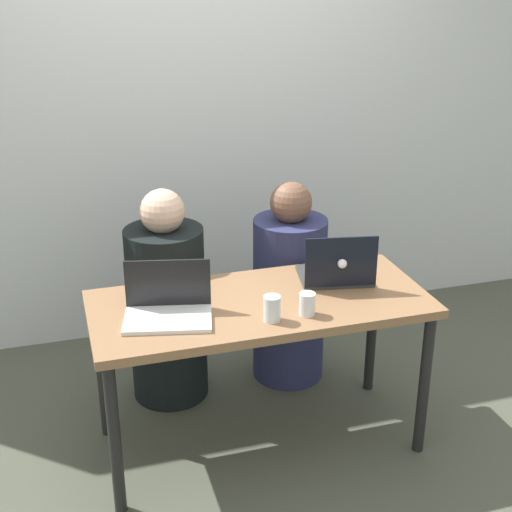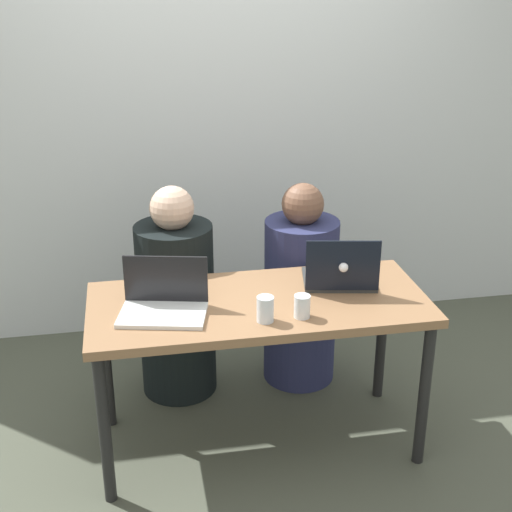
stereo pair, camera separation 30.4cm
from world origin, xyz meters
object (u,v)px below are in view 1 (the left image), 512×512
laptop_back_right (337,271)px  laptop_front_left (168,306)px  water_glass_center (272,310)px  person_on_left (167,307)px  person_on_right (289,293)px  water_glass_right (307,305)px

laptop_back_right → laptop_front_left: bearing=19.1°
water_glass_center → laptop_back_right: bearing=34.3°
laptop_front_left → person_on_left: bearing=94.3°
person_on_left → person_on_right: person_on_left is taller
laptop_front_left → water_glass_center: (0.40, -0.15, -0.00)m
laptop_back_right → water_glass_center: bearing=44.9°
person_on_left → water_glass_right: size_ratio=11.47×
person_on_left → water_glass_right: bearing=118.4°
water_glass_right → person_on_right: bearing=76.2°
laptop_front_left → person_on_right: bearing=51.0°
water_glass_right → water_glass_center: bearing=-177.1°
person_on_right → laptop_back_right: person_on_right is taller
water_glass_center → water_glass_right: bearing=2.9°
person_on_left → water_glass_right: (0.47, -0.71, 0.29)m
person_on_left → person_on_right: bearing=175.3°
person_on_left → water_glass_right: 0.90m
water_glass_center → laptop_front_left: bearing=159.4°
person_on_right → water_glass_center: 0.85m
person_on_left → water_glass_center: bearing=108.6°
person_on_left → laptop_back_right: 0.89m
water_glass_center → person_on_right: bearing=65.4°
laptop_front_left → laptop_back_right: bearing=21.3°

